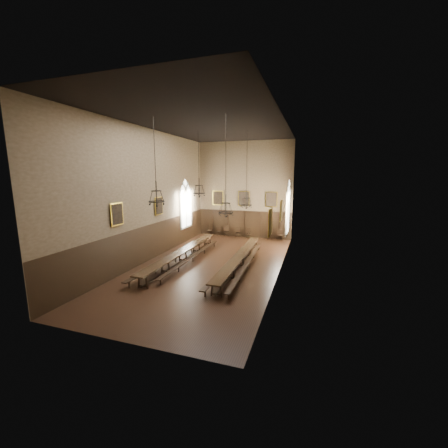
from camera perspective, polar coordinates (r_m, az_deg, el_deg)
The scene contains 33 objects.
floor at distance 18.50m, azimuth -2.76°, elevation -8.51°, with size 9.00×18.00×0.02m, color black.
ceiling at distance 17.80m, azimuth -3.02°, elevation 20.18°, with size 9.00×18.00×0.02m, color black.
wall_back at distance 26.18m, azimuth 4.23°, elevation 7.05°, with size 9.00×0.02×9.00m, color #79644A.
wall_front at distance 9.77m, azimuth -22.11°, elevation 1.10°, with size 9.00×0.02×9.00m, color #79644A.
wall_left at distance 19.65m, azimuth -15.32°, elevation 5.69°, with size 0.02×18.00×9.00m, color #79644A.
wall_right at distance 16.52m, azimuth 11.95°, elevation 5.04°, with size 0.02×18.00×9.00m, color #79644A.
wainscot_panelling at distance 18.14m, azimuth -2.79°, elevation -4.74°, with size 9.00×18.00×2.50m, color black, non-canonical shape.
table_left at distance 19.27m, azimuth -8.53°, elevation -6.52°, with size 0.86×10.67×0.83m.
table_right at distance 18.02m, azimuth 3.28°, elevation -7.65°, with size 0.87×10.37×0.81m.
bench_left_outer at distance 19.21m, azimuth -10.02°, elevation -7.00°, with size 0.85×10.22×0.46m.
bench_left_inner at distance 19.15m, azimuth -6.46°, elevation -7.05°, with size 0.28×9.26×0.42m.
bench_right_inner at distance 18.12m, azimuth 1.91°, elevation -7.88°, with size 0.37×10.47×0.47m.
bench_right_outer at distance 17.78m, azimuth 4.92°, elevation -8.31°, with size 0.66×10.07×0.45m.
chair_0 at distance 27.37m, azimuth -3.02°, elevation -1.69°, with size 0.56×0.56×0.98m.
chair_1 at distance 27.01m, azimuth -1.05°, elevation -1.90°, with size 0.43×0.43×0.89m.
chair_2 at distance 26.70m, azimuth 0.49°, elevation -1.93°, with size 0.52×0.52×1.04m.
chair_3 at distance 26.41m, azimuth 2.88°, elevation -2.18°, with size 0.43×0.43×0.90m.
chair_4 at distance 26.22m, azimuth 5.10°, elevation -2.32°, with size 0.44×0.44×0.87m.
chair_6 at distance 25.78m, azimuth 9.45°, elevation -2.55°, with size 0.50×0.50×1.00m.
chair_7 at distance 25.73m, azimuth 11.55°, elevation -2.66°, with size 0.47×0.47×0.97m.
chandelier_back_left at distance 20.23m, azimuth -5.18°, elevation 7.16°, with size 0.91×0.91×4.58m.
chandelier_back_right at distance 19.65m, azimuth 4.66°, elevation 5.05°, with size 0.79×0.79×5.36m.
chandelier_front_left at distance 15.90m, azimuth -13.84°, elevation 5.60°, with size 0.93×0.93×4.73m.
chandelier_front_right at distance 14.84m, azimuth 0.37°, elevation 3.83°, with size 0.80×0.80×5.25m.
portrait_back_0 at distance 26.85m, azimuth -1.28°, elevation 5.44°, with size 1.10×0.12×1.40m.
portrait_back_1 at distance 26.11m, azimuth 4.14°, elevation 5.28°, with size 1.10×0.12×1.40m.
portrait_back_2 at distance 25.61m, azimuth 9.81°, elevation 5.06°, with size 1.10×0.12×1.40m.
portrait_left_0 at distance 20.49m, azimuth -13.38°, elevation 3.69°, with size 0.12×1.00×1.30m.
portrait_left_1 at distance 16.85m, azimuth -21.35°, elevation 1.92°, with size 0.12×1.00×1.30m.
portrait_right_0 at distance 17.61m, azimuth 11.79°, elevation 2.74°, with size 0.12×1.00×1.30m.
portrait_right_1 at distance 13.19m, azimuth 9.59°, elevation 0.37°, with size 0.12×1.00×1.30m.
window_right at distance 22.09m, azimuth 13.21°, elevation 3.37°, with size 0.20×2.20×4.60m, color white, non-canonical shape.
window_left at distance 24.48m, azimuth -7.97°, elevation 4.18°, with size 0.20×2.20×4.60m, color white, non-canonical shape.
Camera 1 is at (6.27, -16.37, 5.91)m, focal length 22.00 mm.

